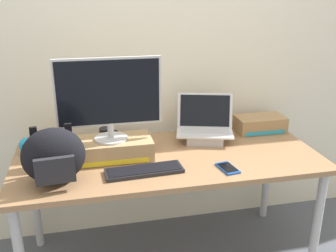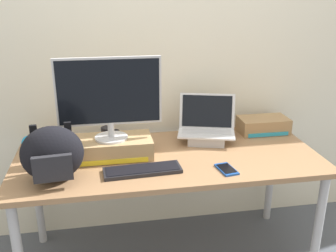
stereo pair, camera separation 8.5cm
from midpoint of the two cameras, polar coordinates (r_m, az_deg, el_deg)
back_wall at (r=2.50m, az=-0.96°, el=12.51°), size 7.00×0.10×2.60m
desk at (r=2.24m, az=1.09°, el=-5.98°), size 1.73×0.76×0.72m
toner_box_yellow at (r=2.20m, az=-7.22°, el=-3.17°), size 0.45×0.24×0.11m
desktop_monitor at (r=2.10m, az=-7.57°, el=4.38°), size 0.57×0.18×0.46m
open_laptop at (r=2.41m, az=6.70°, el=-0.87°), size 0.39×0.31×0.28m
external_keyboard at (r=2.02m, az=-2.59°, el=-6.56°), size 0.41×0.15×0.02m
messenger_backpack at (r=1.95m, az=-15.58°, el=-4.05°), size 0.32×0.25×0.28m
coffee_mug at (r=2.41m, az=-7.87°, el=-1.24°), size 0.12×0.08×0.09m
cell_phone at (r=2.07m, az=9.84°, el=-6.34°), size 0.10×0.15×0.01m
plush_toy at (r=2.39m, az=-18.90°, el=-2.40°), size 0.09×0.09×0.09m
toner_box_cyan at (r=2.62m, az=14.83°, el=0.12°), size 0.32×0.18×0.10m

